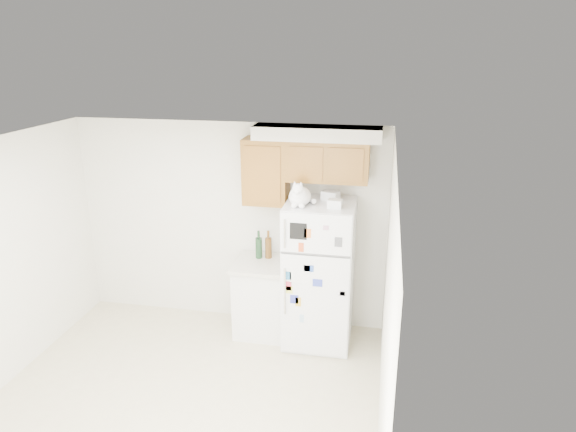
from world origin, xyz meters
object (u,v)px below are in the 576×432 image
(refrigerator, at_px, (319,274))
(bottle_amber, at_px, (268,244))
(storage_box_back, at_px, (331,196))
(storage_box_front, at_px, (335,204))
(bottle_green, at_px, (259,244))
(cat, at_px, (300,196))
(base_counter, at_px, (262,297))

(refrigerator, bearing_deg, bottle_amber, 162.06)
(storage_box_back, height_order, bottle_amber, storage_box_back)
(storage_box_front, distance_m, bottle_green, 1.17)
(cat, bearing_deg, bottle_green, 149.47)
(storage_box_back, bearing_deg, refrigerator, -103.68)
(bottle_green, bearing_deg, storage_box_front, -19.15)
(base_counter, bearing_deg, storage_box_back, 5.10)
(refrigerator, relative_size, storage_box_back, 9.44)
(refrigerator, distance_m, bottle_amber, 0.71)
(refrigerator, xyz_separation_m, storage_box_front, (0.17, -0.13, 0.89))
(refrigerator, height_order, storage_box_front, storage_box_front)
(storage_box_front, relative_size, bottle_green, 0.44)
(base_counter, distance_m, bottle_amber, 0.64)
(storage_box_front, height_order, bottle_amber, storage_box_front)
(base_counter, xyz_separation_m, cat, (0.48, -0.21, 1.35))
(bottle_amber, bearing_deg, base_counter, -111.92)
(refrigerator, relative_size, base_counter, 1.85)
(storage_box_back, height_order, bottle_green, storage_box_back)
(cat, relative_size, bottle_amber, 1.25)
(storage_box_back, bearing_deg, bottle_green, -163.85)
(refrigerator, height_order, bottle_green, refrigerator)
(base_counter, distance_m, storage_box_front, 1.56)
(refrigerator, xyz_separation_m, bottle_green, (-0.75, 0.19, 0.24))
(cat, relative_size, storage_box_back, 2.38)
(base_counter, xyz_separation_m, storage_box_front, (0.86, -0.21, 1.28))
(storage_box_back, bearing_deg, cat, -118.38)
(storage_box_front, height_order, bottle_green, storage_box_front)
(refrigerator, distance_m, bottle_green, 0.81)
(base_counter, height_order, bottle_amber, bottle_amber)
(storage_box_front, bearing_deg, base_counter, 172.50)
(cat, bearing_deg, storage_box_front, -0.04)
(cat, distance_m, storage_box_front, 0.38)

